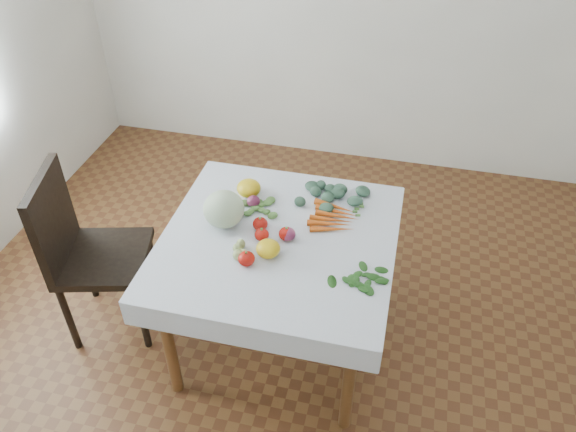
% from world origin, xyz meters
% --- Properties ---
extents(ground, '(4.00, 4.00, 0.00)m').
position_xyz_m(ground, '(0.00, 0.00, 0.00)').
color(ground, brown).
extents(table, '(1.00, 1.00, 0.75)m').
position_xyz_m(table, '(0.00, 0.00, 0.65)').
color(table, brown).
rests_on(table, ground).
extents(tablecloth, '(1.12, 1.12, 0.01)m').
position_xyz_m(tablecloth, '(0.00, 0.00, 0.75)').
color(tablecloth, white).
rests_on(tablecloth, table).
extents(chair, '(0.56, 0.56, 1.01)m').
position_xyz_m(chair, '(-1.04, -0.10, 0.58)').
color(chair, black).
rests_on(chair, ground).
extents(cabbage, '(0.25, 0.25, 0.18)m').
position_xyz_m(cabbage, '(-0.29, 0.05, 0.85)').
color(cabbage, beige).
rests_on(cabbage, tablecloth).
extents(tomato_a, '(0.08, 0.08, 0.07)m').
position_xyz_m(tomato_a, '(-0.10, 0.05, 0.79)').
color(tomato_a, '#B1130B').
rests_on(tomato_a, tablecloth).
extents(tomato_b, '(0.10, 0.10, 0.07)m').
position_xyz_m(tomato_b, '(0.04, 0.00, 0.79)').
color(tomato_b, '#B1130B').
rests_on(tomato_b, tablecloth).
extents(tomato_c, '(0.08, 0.08, 0.06)m').
position_xyz_m(tomato_c, '(-0.07, -0.03, 0.79)').
color(tomato_c, '#B1130B').
rests_on(tomato_c, tablecloth).
extents(tomato_d, '(0.10, 0.10, 0.07)m').
position_xyz_m(tomato_d, '(-0.10, -0.21, 0.79)').
color(tomato_d, '#B1130B').
rests_on(tomato_d, tablecloth).
extents(heirloom_back, '(0.16, 0.16, 0.09)m').
position_xyz_m(heirloom_back, '(-0.24, 0.30, 0.80)').
color(heirloom_back, yellow).
rests_on(heirloom_back, tablecloth).
extents(heirloom_front, '(0.13, 0.13, 0.08)m').
position_xyz_m(heirloom_front, '(-0.02, -0.13, 0.80)').
color(heirloom_front, yellow).
rests_on(heirloom_front, tablecloth).
extents(onion_a, '(0.07, 0.07, 0.06)m').
position_xyz_m(onion_a, '(-0.19, 0.22, 0.79)').
color(onion_a, maroon).
rests_on(onion_a, tablecloth).
extents(onion_b, '(0.10, 0.10, 0.06)m').
position_xyz_m(onion_b, '(0.05, 0.00, 0.79)').
color(onion_b, maroon).
rests_on(onion_b, tablecloth).
extents(tomatillo_cluster, '(0.14, 0.10, 0.04)m').
position_xyz_m(tomatillo_cluster, '(-0.16, -0.15, 0.78)').
color(tomatillo_cluster, '#A3B367').
rests_on(tomatillo_cluster, tablecloth).
extents(carrot_bunch, '(0.22, 0.26, 0.03)m').
position_xyz_m(carrot_bunch, '(0.24, 0.20, 0.77)').
color(carrot_bunch, '#CC6A16').
rests_on(carrot_bunch, tablecloth).
extents(kale_bunch, '(0.34, 0.27, 0.04)m').
position_xyz_m(kale_bunch, '(0.19, 0.37, 0.78)').
color(kale_bunch, '#385D45').
rests_on(kale_bunch, tablecloth).
extents(basil_bunch, '(0.23, 0.20, 0.01)m').
position_xyz_m(basil_bunch, '(0.41, -0.20, 0.76)').
color(basil_bunch, '#1E561B').
rests_on(basil_bunch, tablecloth).
extents(dill_bunch, '(0.21, 0.16, 0.02)m').
position_xyz_m(dill_bunch, '(-0.15, 0.20, 0.77)').
color(dill_bunch, '#59873E').
rests_on(dill_bunch, tablecloth).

